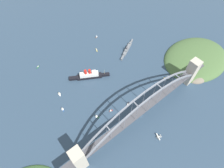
% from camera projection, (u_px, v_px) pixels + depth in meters
% --- Properties ---
extents(ground_plane, '(1400.00, 1400.00, 0.00)m').
position_uv_depth(ground_plane, '(141.00, 116.00, 296.78)').
color(ground_plane, '#2D4256').
extents(harbor_arch_bridge, '(300.96, 16.24, 70.85)m').
position_uv_depth(harbor_arch_bridge, '(144.00, 108.00, 272.73)').
color(harbor_arch_bridge, '#BCB29E').
rests_on(harbor_arch_bridge, ground).
extents(headland_east_shore, '(151.82, 115.83, 29.65)m').
position_uv_depth(headland_east_shore, '(196.00, 59.00, 374.44)').
color(headland_east_shore, '#476638').
rests_on(headland_east_shore, ground).
extents(ocean_liner, '(71.15, 45.13, 21.60)m').
position_uv_depth(ocean_liner, '(89.00, 75.00, 341.07)').
color(ocean_liner, black).
rests_on(ocean_liner, ground).
extents(naval_cruiser, '(62.63, 35.02, 17.22)m').
position_uv_depth(naval_cruiser, '(127.00, 49.00, 388.21)').
color(naval_cruiser, slate).
rests_on(naval_cruiser, ground).
extents(seaplane_taxiing_near_bridge, '(8.63, 11.50, 4.73)m').
position_uv_depth(seaplane_taxiing_near_bridge, '(159.00, 137.00, 274.49)').
color(seaplane_taxiing_near_bridge, '#B7B7B2').
rests_on(seaplane_taxiing_near_bridge, ground).
extents(small_boat_0, '(6.17, 8.18, 9.29)m').
position_uv_depth(small_boat_0, '(96.00, 116.00, 292.99)').
color(small_boat_0, '#2D6B3D').
rests_on(small_boat_0, ground).
extents(small_boat_1, '(4.75, 11.00, 2.10)m').
position_uv_depth(small_boat_1, '(97.00, 50.00, 390.28)').
color(small_boat_1, gold).
rests_on(small_boat_1, ground).
extents(small_boat_2, '(5.55, 8.84, 8.23)m').
position_uv_depth(small_boat_2, '(59.00, 93.00, 319.80)').
color(small_boat_2, silver).
rests_on(small_boat_2, ground).
extents(small_boat_3, '(9.29, 9.76, 12.10)m').
position_uv_depth(small_boat_3, '(168.00, 77.00, 339.57)').
color(small_boat_3, gold).
rests_on(small_boat_3, ground).
extents(small_boat_4, '(11.03, 7.75, 2.29)m').
position_uv_depth(small_boat_4, '(128.00, 105.00, 309.28)').
color(small_boat_4, black).
rests_on(small_boat_4, ground).
extents(small_boat_5, '(6.97, 4.49, 6.80)m').
position_uv_depth(small_boat_5, '(97.00, 36.00, 414.10)').
color(small_boat_5, brown).
rests_on(small_boat_5, ground).
extents(small_boat_6, '(4.87, 8.26, 9.72)m').
position_uv_depth(small_boat_6, '(62.00, 108.00, 300.80)').
color(small_boat_6, '#234C8C').
rests_on(small_boat_6, ground).
extents(small_boat_7, '(6.54, 4.37, 6.20)m').
position_uv_depth(small_boat_7, '(111.00, 110.00, 300.60)').
color(small_boat_7, '#B2231E').
rests_on(small_boat_7, ground).
extents(small_boat_8, '(8.44, 5.33, 2.26)m').
position_uv_depth(small_boat_8, '(38.00, 67.00, 360.84)').
color(small_boat_8, '#2D6B3D').
rests_on(small_boat_8, ground).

